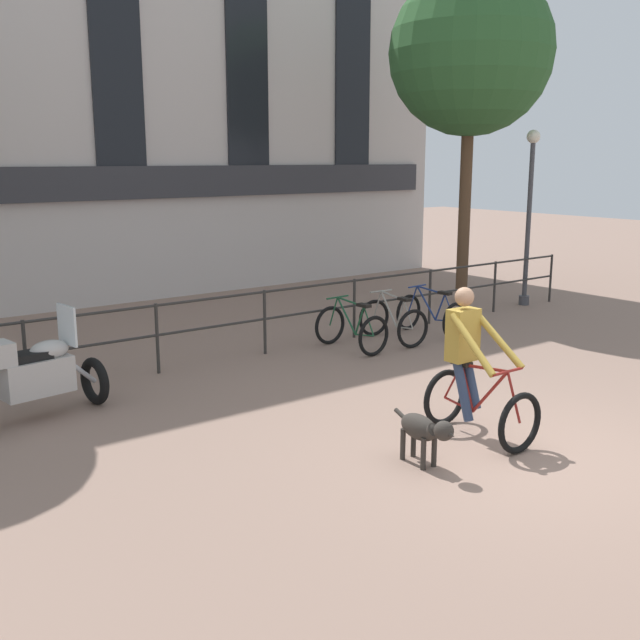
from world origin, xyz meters
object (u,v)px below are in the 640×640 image
parked_bicycle_mid_left (393,322)px  parked_bicycle_near_lamp (351,329)px  parked_motorcycle (35,374)px  parked_bicycle_mid_right (431,315)px  dog (424,430)px  cyclist_with_bike (473,371)px  street_lamp (529,208)px

parked_bicycle_mid_left → parked_bicycle_near_lamp: bearing=3.2°
parked_motorcycle → parked_bicycle_mid_right: bearing=-95.9°
dog → parked_bicycle_near_lamp: bearing=62.9°
parked_bicycle_near_lamp → parked_bicycle_mid_right: same height
parked_motorcycle → dog: bearing=-152.8°
dog → parked_bicycle_near_lamp: size_ratio=0.79×
parked_bicycle_mid_right → parked_motorcycle: bearing=-3.8°
dog → parked_motorcycle: (-2.74, 3.86, 0.17)m
cyclist_with_bike → parked_bicycle_mid_right: cyclist_with_bike is taller
dog → parked_bicycle_mid_left: bearing=54.2°
parked_bicycle_mid_right → parked_bicycle_near_lamp: bearing=-6.1°
parked_motorcycle → street_lamp: street_lamp is taller
parked_bicycle_near_lamp → parked_motorcycle: bearing=-0.9°
dog → parked_motorcycle: parked_motorcycle is taller
cyclist_with_bike → dog: (-1.06, -0.31, -0.37)m
parked_bicycle_near_lamp → street_lamp: 5.80m
cyclist_with_bike → street_lamp: (6.86, 4.60, 1.33)m
cyclist_with_bike → parked_bicycle_mid_right: (3.24, 3.84, -0.41)m
parked_bicycle_near_lamp → dog: bearing=55.5°
cyclist_with_bike → parked_bicycle_mid_right: 5.04m
parked_bicycle_mid_left → street_lamp: bearing=-167.2°
dog → parked_bicycle_mid_left: 5.34m
parked_motorcycle → parked_bicycle_near_lamp: (5.18, 0.28, -0.20)m
dog → parked_bicycle_mid_left: parked_bicycle_mid_left is taller
parked_bicycle_mid_left → street_lamp: size_ratio=0.31×
cyclist_with_bike → parked_bicycle_mid_left: bearing=59.1°
parked_motorcycle → parked_bicycle_near_lamp: bearing=-95.1°
cyclist_with_bike → parked_bicycle_mid_left: 4.50m
parked_bicycle_near_lamp → parked_bicycle_mid_right: size_ratio=0.98×
parked_bicycle_near_lamp → parked_bicycle_mid_left: size_ratio=1.01×
dog → parked_bicycle_mid_right: (4.30, 4.14, -0.03)m
parked_bicycle_mid_left → parked_bicycle_mid_right: bearing=-176.8°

